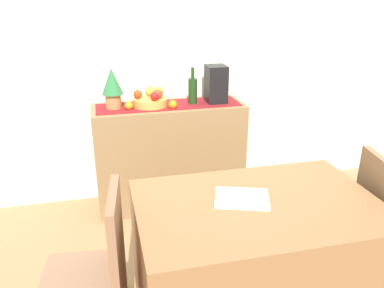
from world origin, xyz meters
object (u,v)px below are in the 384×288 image
object	(u,v)px
potted_plant	(112,86)
wine_bottle	(193,90)
fruit_bowl	(150,102)
open_book	(242,198)
sideboard_console	(170,156)
coffee_maker	(216,84)
dining_table	(254,261)

from	to	relation	value
potted_plant	wine_bottle	bearing A→B (deg)	0.00
fruit_bowl	potted_plant	bearing A→B (deg)	180.00
potted_plant	open_book	xyz separation A→B (m)	(0.58, -1.35, -0.33)
sideboard_console	coffee_maker	xyz separation A→B (m)	(0.40, 0.00, 0.60)
coffee_maker	open_book	bearing A→B (deg)	-100.83
open_book	sideboard_console	bearing A→B (deg)	115.02
sideboard_console	open_book	xyz separation A→B (m)	(0.14, -1.35, 0.30)
coffee_maker	open_book	distance (m)	1.41
potted_plant	dining_table	size ratio (longest dim) A/B	0.25
wine_bottle	fruit_bowl	bearing A→B (deg)	-180.00
fruit_bowl	wine_bottle	bearing A→B (deg)	0.00
potted_plant	sideboard_console	bearing A→B (deg)	0.00
dining_table	open_book	xyz separation A→B (m)	(-0.08, 0.05, 0.38)
coffee_maker	potted_plant	size ratio (longest dim) A/B	0.95
coffee_maker	dining_table	distance (m)	1.56
wine_bottle	dining_table	size ratio (longest dim) A/B	0.24
wine_bottle	coffee_maker	world-z (taller)	coffee_maker
wine_bottle	potted_plant	xyz separation A→B (m)	(-0.64, -0.00, 0.07)
coffee_maker	fruit_bowl	bearing A→B (deg)	180.00
open_book	wine_bottle	bearing A→B (deg)	106.48
fruit_bowl	coffee_maker	xyz separation A→B (m)	(0.55, 0.00, 0.12)
sideboard_console	fruit_bowl	size ratio (longest dim) A/B	4.48
wine_bottle	coffee_maker	distance (m)	0.20
potted_plant	dining_table	bearing A→B (deg)	-64.78
wine_bottle	open_book	bearing A→B (deg)	-92.54
coffee_maker	potted_plant	world-z (taller)	potted_plant
wine_bottle	potted_plant	distance (m)	0.65
fruit_bowl	wine_bottle	distance (m)	0.36
wine_bottle	dining_table	xyz separation A→B (m)	(0.02, -1.40, -0.64)
sideboard_console	potted_plant	world-z (taller)	potted_plant
sideboard_console	coffee_maker	size ratio (longest dim) A/B	4.03
wine_bottle	coffee_maker	bearing A→B (deg)	-0.00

